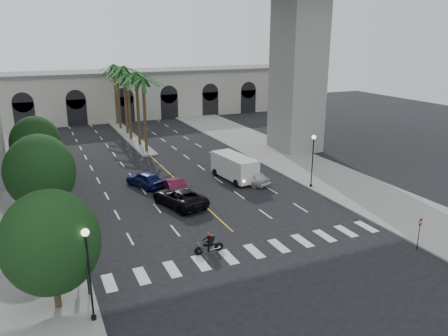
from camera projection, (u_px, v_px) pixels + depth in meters
ground at (245, 242)px, 31.81m from camera, size 140.00×140.00×0.00m
sidewalk_left at (19, 203)px, 39.00m from camera, size 8.00×100.00×0.15m
sidewalk_right at (302, 165)px, 50.77m from camera, size 8.00×100.00×0.15m
median at (130, 136)px, 64.96m from camera, size 2.00×24.00×0.20m
pier_building at (107, 95)px, 78.59m from camera, size 71.00×10.50×8.50m
palm_a at (143, 81)px, 53.62m from camera, size 3.20×3.20×10.30m
palm_b at (136, 76)px, 57.07m from camera, size 3.20×3.20×10.60m
palm_c at (127, 77)px, 60.58m from camera, size 3.20×3.20×10.10m
palm_d at (124, 70)px, 64.00m from camera, size 3.20×3.20×10.90m
palm_e at (117, 71)px, 67.53m from camera, size 3.20×3.20×10.40m
palm_f at (114, 68)px, 71.06m from camera, size 3.20×3.20×10.70m
street_tree_near at (51, 242)px, 22.93m from camera, size 5.20×5.20×6.89m
street_tree_mid at (40, 172)px, 34.23m from camera, size 5.44×5.44×7.21m
street_tree_far at (36, 143)px, 44.79m from camera, size 5.04×5.04×6.68m
lamp_post_left_near at (89, 267)px, 22.04m from camera, size 0.40×0.40×5.35m
lamp_post_left_far at (57, 162)px, 40.38m from camera, size 0.40×0.40×5.35m
lamp_post_right at (313, 156)px, 42.34m from camera, size 0.40×0.40×5.35m
traffic_signal_near at (86, 258)px, 24.47m from camera, size 0.25×0.18×3.65m
traffic_signal_far at (77, 230)px, 27.96m from camera, size 0.25×0.18×3.65m
motorcycle_rider at (210, 244)px, 30.09m from camera, size 2.15×0.58×1.55m
car_a at (251, 177)px, 44.17m from camera, size 3.16×4.65×1.47m
car_b at (174, 186)px, 41.36m from camera, size 2.06×4.83×1.55m
car_c at (179, 197)px, 38.48m from camera, size 4.27×6.37×1.62m
car_d at (239, 168)px, 47.06m from camera, size 3.41×5.67×1.54m
car_e at (145, 179)px, 43.32m from camera, size 3.51×5.03×1.59m
cargo_van at (235, 167)px, 45.26m from camera, size 2.99×6.27×2.58m
pedestrian_a at (68, 229)px, 31.93m from camera, size 0.64×0.51×1.52m
pedestrian_b at (41, 214)px, 33.97m from camera, size 1.18×1.14×1.92m
do_not_enter_sign at (420, 227)px, 30.15m from camera, size 0.57×0.23×2.44m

